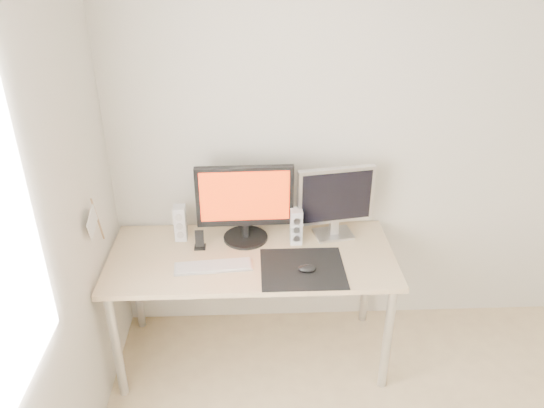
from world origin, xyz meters
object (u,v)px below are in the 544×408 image
second_monitor (336,199)px  keyboard (213,266)px  desk (252,266)px  speaker_left (180,223)px  speaker_right (296,226)px  main_monitor (245,201)px  phone_dock (200,243)px  mouse (307,269)px

second_monitor → keyboard: second_monitor is taller
desk → keyboard: keyboard is taller
speaker_left → speaker_right: size_ratio=1.00×
keyboard → speaker_left: bearing=123.7°
keyboard → main_monitor: bearing=58.2°
speaker_right → phone_dock: size_ratio=1.86×
mouse → speaker_left: (-0.70, 0.37, 0.09)m
speaker_right → mouse: bearing=-83.3°
main_monitor → speaker_left: size_ratio=2.59×
mouse → keyboard: mouse is taller
mouse → desk: (-0.29, 0.18, -0.10)m
desk → speaker_right: speaker_right is taller
speaker_right → keyboard: speaker_right is taller
second_monitor → speaker_left: bearing=-179.9°
keyboard → phone_dock: (-0.09, 0.20, 0.03)m
second_monitor → phone_dock: 0.82m
mouse → speaker_right: speaker_right is taller
second_monitor → keyboard: 0.80m
mouse → phone_dock: phone_dock is taller
speaker_left → phone_dock: (0.12, -0.11, -0.07)m
desk → phone_dock: (-0.29, 0.08, 0.11)m
keyboard → phone_dock: size_ratio=3.76×
mouse → speaker_right: (-0.04, 0.30, 0.09)m
desk → phone_dock: 0.32m
mouse → main_monitor: (-0.33, 0.34, 0.23)m
desk → speaker_right: 0.34m
mouse → desk: bearing=148.7°
second_monitor → keyboard: bearing=-156.1°
keyboard → mouse: bearing=-7.1°
desk → main_monitor: 0.37m
desk → second_monitor: (0.49, 0.19, 0.32)m
main_monitor → phone_dock: main_monitor is taller
second_monitor → speaker_left: size_ratio=2.12×
speaker_right → phone_dock: speaker_right is taller
speaker_right → keyboard: bearing=-152.9°
speaker_left → keyboard: (0.20, -0.31, -0.10)m
mouse → speaker_left: size_ratio=0.47×
phone_dock → mouse: bearing=-23.8°
desk → second_monitor: bearing=21.3°
mouse → speaker_left: speaker_left is taller
desk → speaker_left: bearing=155.2°
desk → second_monitor: size_ratio=3.55×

